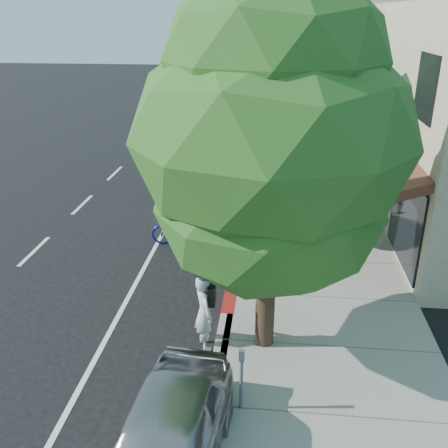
# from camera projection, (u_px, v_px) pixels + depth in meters

# --- Properties ---
(ground) EXTENTS (120.00, 120.00, 0.00)m
(ground) POSITION_uv_depth(u_px,v_px,m) (231.00, 297.00, 12.73)
(ground) COLOR black
(ground) RESTS_ON ground
(sidewalk) EXTENTS (4.60, 56.00, 0.15)m
(sidewalk) POSITION_uv_depth(u_px,v_px,m) (307.00, 193.00, 19.79)
(sidewalk) COLOR gray
(sidewalk) RESTS_ON ground
(curb) EXTENTS (0.30, 56.00, 0.15)m
(curb) POSITION_uv_depth(u_px,v_px,m) (249.00, 191.00, 20.02)
(curb) COLOR #9E998E
(curb) RESTS_ON ground
(curb_red_segment) EXTENTS (0.32, 4.00, 0.15)m
(curb_red_segment) POSITION_uv_depth(u_px,v_px,m) (234.00, 275.00, 13.61)
(curb_red_segment) COLOR maroon
(curb_red_segment) RESTS_ON ground
(storefront_building) EXTENTS (10.00, 36.00, 7.00)m
(storefront_building) POSITION_uv_depth(u_px,v_px,m) (439.00, 76.00, 26.89)
(storefront_building) COLOR beige
(storefront_building) RESTS_ON ground
(street_tree_0) EXTENTS (5.19, 5.19, 7.52)m
(street_tree_0) POSITION_uv_depth(u_px,v_px,m) (271.00, 143.00, 9.04)
(street_tree_0) COLOR black
(street_tree_0) RESTS_ON ground
(street_tree_1) EXTENTS (4.40, 4.40, 7.11)m
(street_tree_1) POSITION_uv_depth(u_px,v_px,m) (275.00, 98.00, 14.58)
(street_tree_1) COLOR black
(street_tree_1) RESTS_ON ground
(street_tree_2) EXTENTS (4.18, 4.18, 6.63)m
(street_tree_2) POSITION_uv_depth(u_px,v_px,m) (276.00, 83.00, 20.20)
(street_tree_2) COLOR black
(street_tree_2) RESTS_ON ground
(street_tree_3) EXTENTS (5.72, 5.72, 7.49)m
(street_tree_3) POSITION_uv_depth(u_px,v_px,m) (278.00, 61.00, 25.56)
(street_tree_3) COLOR black
(street_tree_3) RESTS_ON ground
(street_tree_4) EXTENTS (4.08, 4.08, 7.58)m
(street_tree_4) POSITION_uv_depth(u_px,v_px,m) (279.00, 45.00, 30.89)
(street_tree_4) COLOR black
(street_tree_4) RESTS_ON ground
(street_tree_5) EXTENTS (4.73, 4.73, 6.89)m
(street_tree_5) POSITION_uv_depth(u_px,v_px,m) (279.00, 50.00, 36.64)
(street_tree_5) COLOR black
(street_tree_5) RESTS_ON ground
(cyclist) EXTENTS (0.64, 0.74, 1.71)m
(cyclist) POSITION_uv_depth(u_px,v_px,m) (204.00, 312.00, 10.54)
(cyclist) COLOR silver
(cyclist) RESTS_ON ground
(bicycle) EXTENTS (1.98, 0.87, 1.01)m
(bicycle) POSITION_uv_depth(u_px,v_px,m) (182.00, 229.00, 15.45)
(bicycle) COLOR navy
(bicycle) RESTS_ON ground
(silver_suv) EXTENTS (3.14, 5.76, 1.53)m
(silver_suv) POSITION_uv_depth(u_px,v_px,m) (208.00, 195.00, 17.59)
(silver_suv) COLOR #B5B4B9
(silver_suv) RESTS_ON ground
(dark_sedan) EXTENTS (2.16, 5.27, 1.70)m
(dark_sedan) POSITION_uv_depth(u_px,v_px,m) (205.00, 152.00, 22.58)
(dark_sedan) COLOR black
(dark_sedan) RESTS_ON ground
(white_pickup) EXTENTS (2.84, 5.99, 1.69)m
(white_pickup) POSITION_uv_depth(u_px,v_px,m) (242.00, 122.00, 28.83)
(white_pickup) COLOR white
(white_pickup) RESTS_ON ground
(dark_suv_far) EXTENTS (2.39, 5.40, 1.80)m
(dark_suv_far) POSITION_uv_depth(u_px,v_px,m) (243.00, 97.00, 36.79)
(dark_suv_far) COLOR black
(dark_suv_far) RESTS_ON ground
(near_car_a) EXTENTS (1.99, 4.23, 1.40)m
(near_car_a) POSITION_uv_depth(u_px,v_px,m) (164.00, 447.00, 7.47)
(near_car_a) COLOR #A7A6AB
(near_car_a) RESTS_ON ground
(pedestrian) EXTENTS (0.98, 0.93, 1.60)m
(pedestrian) POSITION_uv_depth(u_px,v_px,m) (351.00, 189.00, 17.56)
(pedestrian) COLOR black
(pedestrian) RESTS_ON sidewalk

